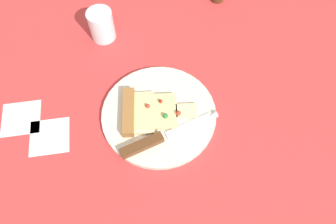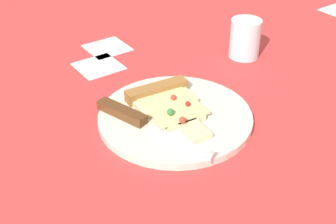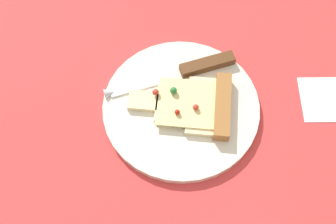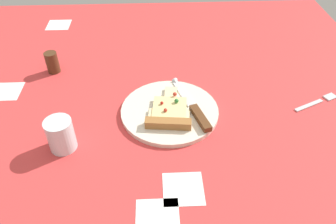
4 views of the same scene
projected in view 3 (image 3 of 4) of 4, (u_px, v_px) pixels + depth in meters
The scene contains 4 objects.
ground_plane at pixel (196, 152), 73.83cm from camera, with size 156.75×156.75×3.00cm.
plate at pixel (181, 107), 75.33cm from camera, with size 27.07×27.07×1.30cm, color silver.
pizza_slice at pixel (196, 105), 73.94cm from camera, with size 18.14×12.22×2.50cm.
knife at pixel (183, 72), 77.19cm from camera, with size 23.53×9.19×2.45cm.
Camera 3 is at (5.02, 27.51, 67.35)cm, focal length 46.55 mm.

